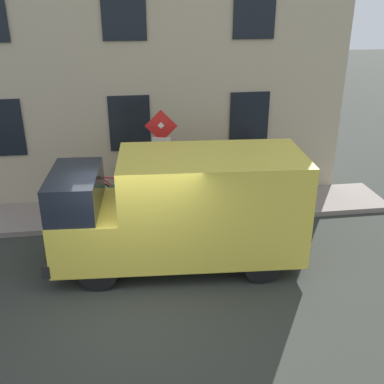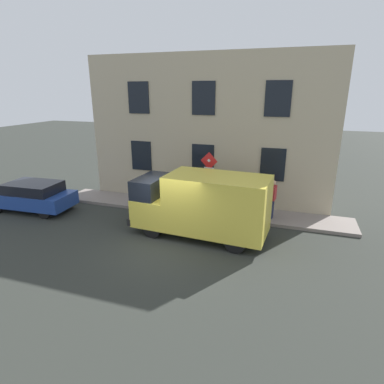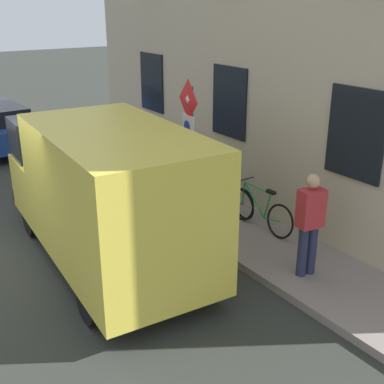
# 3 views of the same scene
# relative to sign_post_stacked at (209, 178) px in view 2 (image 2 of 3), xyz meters

# --- Properties ---
(ground_plane) EXTENTS (80.00, 80.00, 0.00)m
(ground_plane) POSITION_rel_sign_post_stacked_xyz_m (-2.91, 0.73, -1.86)
(ground_plane) COLOR #2C2F2A
(sidewalk_slab) EXTENTS (1.76, 14.01, 0.14)m
(sidewalk_slab) POSITION_rel_sign_post_stacked_xyz_m (0.68, 0.73, -1.79)
(sidewalk_slab) COLOR gray
(sidewalk_slab) RESTS_ON ground_plane
(building_facade) EXTENTS (0.75, 12.01, 7.17)m
(building_facade) POSITION_rel_sign_post_stacked_xyz_m (1.91, 0.73, 1.73)
(building_facade) COLOR #B9AA8B
(building_facade) RESTS_ON ground_plane
(sign_post_stacked) EXTENTS (0.18, 0.56, 2.74)m
(sign_post_stacked) POSITION_rel_sign_post_stacked_xyz_m (0.00, 0.00, 0.00)
(sign_post_stacked) COLOR #474C47
(sign_post_stacked) RESTS_ON sidewalk_slab
(delivery_van) EXTENTS (2.34, 5.45, 2.50)m
(delivery_van) POSITION_rel_sign_post_stacked_xyz_m (-1.91, -0.27, -0.53)
(delivery_van) COLOR yellow
(delivery_van) RESTS_ON ground_plane
(parked_hatchback) EXTENTS (1.95, 4.08, 1.38)m
(parked_hatchback) POSITION_rel_sign_post_stacked_xyz_m (-1.75, 8.23, -1.13)
(parked_hatchback) COLOR #214092
(parked_hatchback) RESTS_ON ground_plane
(bicycle_green) EXTENTS (0.46, 1.71, 0.89)m
(bicycle_green) POSITION_rel_sign_post_stacked_xyz_m (1.01, -0.99, -1.35)
(bicycle_green) COLOR black
(bicycle_green) RESTS_ON sidewalk_slab
(bicycle_blue) EXTENTS (0.46, 1.71, 0.89)m
(bicycle_blue) POSITION_rel_sign_post_stacked_xyz_m (1.01, 0.05, -1.35)
(bicycle_blue) COLOR black
(bicycle_blue) RESTS_ON sidewalk_slab
(bicycle_red) EXTENTS (0.46, 1.72, 0.89)m
(bicycle_red) POSITION_rel_sign_post_stacked_xyz_m (1.01, 1.09, -1.35)
(bicycle_red) COLOR black
(bicycle_red) RESTS_ON sidewalk_slab
(pedestrian) EXTENTS (0.44, 0.32, 1.72)m
(pedestrian) POSITION_rel_sign_post_stacked_xyz_m (0.45, -2.74, -0.79)
(pedestrian) COLOR #262B47
(pedestrian) RESTS_ON sidewalk_slab
(litter_bin) EXTENTS (0.44, 0.44, 0.90)m
(litter_bin) POSITION_rel_sign_post_stacked_xyz_m (0.15, 1.12, -1.27)
(litter_bin) COLOR #2D5133
(litter_bin) RESTS_ON sidewalk_slab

